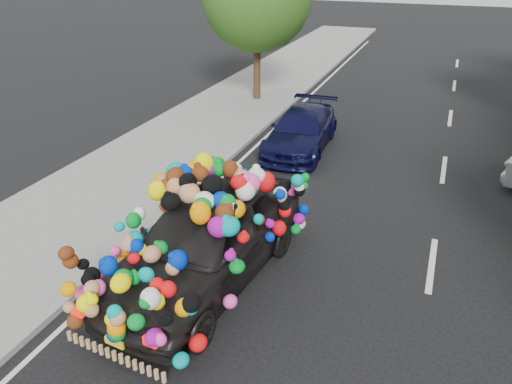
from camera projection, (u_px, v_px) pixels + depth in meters
ground at (262, 231)px, 11.07m from camera, size 100.00×100.00×0.00m
sidewalk at (101, 197)px, 12.43m from camera, size 4.00×60.00×0.12m
kerb at (169, 210)px, 11.80m from camera, size 0.15×60.00×0.13m
lane_markings at (432, 264)px, 9.90m from camera, size 6.00×50.00×0.01m
plush_art_car at (205, 223)px, 8.97m from camera, size 2.91×5.41×2.35m
navy_sedan at (301, 130)px, 15.23m from camera, size 1.88×4.24×1.21m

